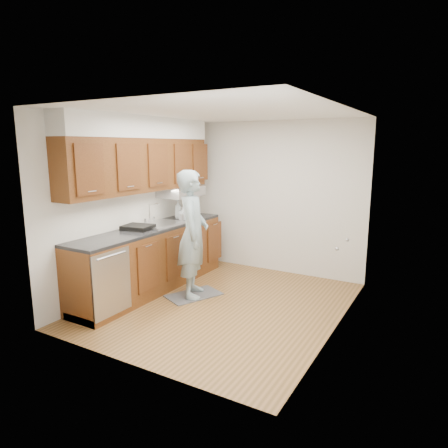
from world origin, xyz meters
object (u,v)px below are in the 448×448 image
soap_bottle_c (184,212)px  steel_can (182,218)px  soap_bottle_a (178,209)px  soap_bottle_b (183,213)px  person (193,226)px  dish_rack (138,227)px

soap_bottle_c → steel_can: bearing=-62.7°
soap_bottle_a → soap_bottle_b: (0.16, -0.09, -0.05)m
soap_bottle_c → steel_can: 0.30m
person → soap_bottle_b: 0.87m
steel_can → dish_rack: steel_can is taller
person → steel_can: (-0.57, 0.53, -0.02)m
soap_bottle_a → steel_can: size_ratio=2.86×
soap_bottle_b → dish_rack: bearing=-97.5°
soap_bottle_c → dish_rack: size_ratio=0.45×
person → soap_bottle_a: person is taller
person → steel_can: bearing=19.5°
soap_bottle_a → soap_bottle_c: soap_bottle_a is taller
soap_bottle_b → soap_bottle_a: bearing=149.8°
person → soap_bottle_c: person is taller
soap_bottle_a → person: bearing=-42.8°
soap_bottle_b → soap_bottle_c: bearing=119.0°
soap_bottle_b → soap_bottle_c: (-0.09, 0.17, -0.02)m
soap_bottle_a → steel_can: bearing=-42.8°
soap_bottle_a → soap_bottle_b: soap_bottle_a is taller
person → soap_bottle_c: bearing=14.0°
soap_bottle_b → steel_can: (0.04, -0.09, -0.05)m
soap_bottle_c → dish_rack: bearing=-91.4°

